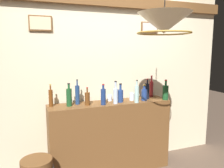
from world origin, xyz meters
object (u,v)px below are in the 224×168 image
(liquor_bottle_vodka, at_px, (151,88))
(glass_tumbler_rocks, at_px, (132,97))
(liquor_bottle_brandy, at_px, (147,91))
(liquor_bottle_gin, at_px, (77,95))
(liquor_bottle_bourbon, at_px, (144,94))
(liquor_bottle_sherry, at_px, (87,98))
(liquor_bottle_rum, at_px, (137,94))
(glass_tumbler_highball, at_px, (110,98))
(pendant_lamp, at_px, (164,24))
(liquor_bottle_tequila, at_px, (51,98))
(liquor_bottle_scotch, at_px, (103,96))
(liquor_bottle_mezcal, at_px, (120,95))
(liquor_bottle_rye, at_px, (165,92))
(liquor_bottle_port, at_px, (116,95))
(liquor_bottle_whiskey, at_px, (69,97))

(liquor_bottle_vodka, bearing_deg, glass_tumbler_rocks, -162.75)
(liquor_bottle_vodka, distance_m, liquor_bottle_brandy, 0.19)
(liquor_bottle_gin, distance_m, liquor_bottle_bourbon, 0.90)
(liquor_bottle_brandy, xyz_separation_m, liquor_bottle_bourbon, (-0.08, -0.06, -0.03))
(liquor_bottle_sherry, bearing_deg, liquor_bottle_rum, -9.52)
(liquor_bottle_rum, height_order, glass_tumbler_highball, liquor_bottle_rum)
(liquor_bottle_gin, height_order, glass_tumbler_rocks, liquor_bottle_gin)
(liquor_bottle_bourbon, distance_m, pendant_lamp, 1.13)
(liquor_bottle_bourbon, bearing_deg, liquor_bottle_tequila, 174.40)
(liquor_bottle_rum, relative_size, liquor_bottle_scotch, 1.14)
(liquor_bottle_mezcal, bearing_deg, liquor_bottle_scotch, -168.84)
(liquor_bottle_rum, bearing_deg, liquor_bottle_tequila, 169.53)
(liquor_bottle_scotch, relative_size, pendant_lamp, 0.42)
(liquor_bottle_gin, distance_m, liquor_bottle_vodka, 1.11)
(liquor_bottle_tequila, xyz_separation_m, glass_tumbler_highball, (0.77, 0.03, -0.07))
(liquor_bottle_scotch, xyz_separation_m, liquor_bottle_bourbon, (0.59, 0.03, -0.02))
(liquor_bottle_sherry, height_order, liquor_bottle_rye, liquor_bottle_rye)
(liquor_bottle_brandy, relative_size, glass_tumbler_rocks, 2.81)
(liquor_bottle_rum, bearing_deg, liquor_bottle_scotch, 173.72)
(liquor_bottle_gin, relative_size, liquor_bottle_port, 1.08)
(liquor_bottle_whiskey, height_order, liquor_bottle_rum, liquor_bottle_rum)
(liquor_bottle_sherry, distance_m, liquor_bottle_brandy, 0.86)
(liquor_bottle_brandy, height_order, liquor_bottle_port, liquor_bottle_port)
(liquor_bottle_vodka, xyz_separation_m, liquor_bottle_rum, (-0.37, -0.26, -0.01))
(liquor_bottle_whiskey, height_order, glass_tumbler_highball, liquor_bottle_whiskey)
(liquor_bottle_scotch, bearing_deg, liquor_bottle_rye, -2.37)
(liquor_bottle_rye, relative_size, liquor_bottle_brandy, 0.97)
(liquor_bottle_scotch, bearing_deg, liquor_bottle_gin, 154.74)
(liquor_bottle_gin, relative_size, glass_tumbler_highball, 3.97)
(liquor_bottle_vodka, height_order, liquor_bottle_rum, liquor_bottle_vodka)
(liquor_bottle_gin, distance_m, liquor_bottle_brandy, 0.97)
(liquor_bottle_rye, height_order, glass_tumbler_highball, liquor_bottle_rye)
(liquor_bottle_sherry, xyz_separation_m, liquor_bottle_port, (0.36, -0.06, 0.03))
(pendant_lamp, bearing_deg, liquor_bottle_rum, 85.45)
(liquor_bottle_tequila, xyz_separation_m, liquor_bottle_bourbon, (1.21, -0.12, -0.02))
(liquor_bottle_sherry, xyz_separation_m, glass_tumbler_highball, (0.34, 0.12, -0.04))
(liquor_bottle_mezcal, xyz_separation_m, liquor_bottle_brandy, (0.42, 0.04, 0.02))
(liquor_bottle_vodka, bearing_deg, liquor_bottle_tequila, -177.53)
(liquor_bottle_mezcal, distance_m, liquor_bottle_bourbon, 0.34)
(liquor_bottle_scotch, distance_m, glass_tumbler_rocks, 0.45)
(liquor_bottle_vodka, distance_m, liquor_bottle_rye, 0.26)
(liquor_bottle_rye, bearing_deg, liquor_bottle_mezcal, 172.21)
(liquor_bottle_sherry, height_order, liquor_bottle_rum, liquor_bottle_rum)
(liquor_bottle_mezcal, height_order, liquor_bottle_brandy, liquor_bottle_brandy)
(liquor_bottle_gin, relative_size, pendant_lamp, 0.51)
(liquor_bottle_gin, relative_size, liquor_bottle_rye, 1.14)
(liquor_bottle_bourbon, bearing_deg, liquor_bottle_whiskey, 176.82)
(liquor_bottle_brandy, bearing_deg, liquor_bottle_scotch, -172.70)
(liquor_bottle_rye, xyz_separation_m, glass_tumbler_highball, (-0.74, 0.21, -0.07))
(liquor_bottle_whiskey, relative_size, liquor_bottle_vodka, 0.91)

